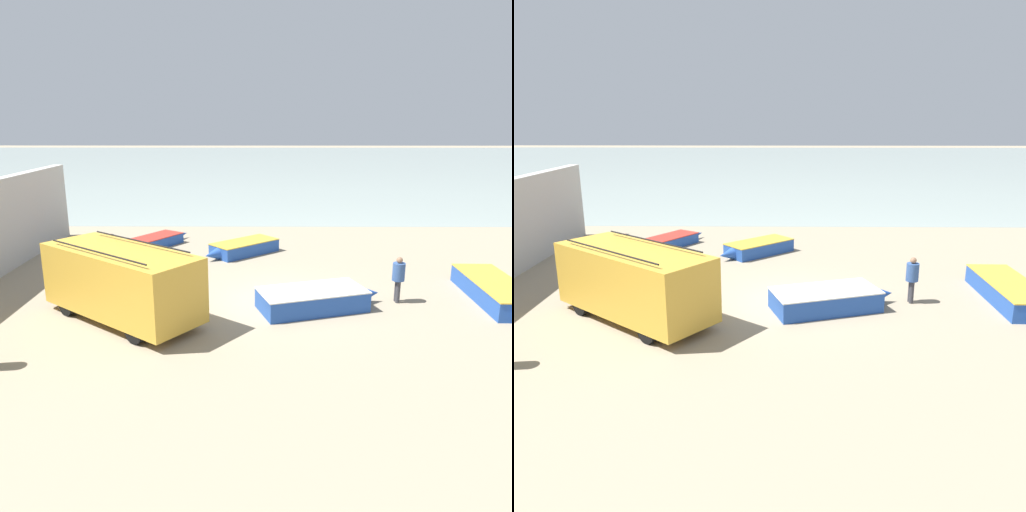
{
  "view_description": "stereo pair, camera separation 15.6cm",
  "coord_description": "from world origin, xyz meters",
  "views": [
    {
      "loc": [
        -0.59,
        -16.22,
        6.06
      ],
      "look_at": [
        -0.74,
        2.05,
        1.0
      ],
      "focal_mm": 35.0,
      "sensor_mm": 36.0,
      "label": 1
    },
    {
      "loc": [
        -0.43,
        -16.22,
        6.06
      ],
      "look_at": [
        -0.74,
        2.05,
        1.0
      ],
      "focal_mm": 35.0,
      "sensor_mm": 36.0,
      "label": 2
    }
  ],
  "objects": [
    {
      "name": "parked_van",
      "position": [
        -4.85,
        -1.75,
        1.24
      ],
      "size": [
        5.56,
        4.91,
        2.38
      ],
      "rotation": [
        0.0,
        0.0,
        2.49
      ],
      "color": "gold",
      "rests_on": "ground_plane"
    },
    {
      "name": "fisherman_2",
      "position": [
        -6.51,
        2.88,
        1.01
      ],
      "size": [
        0.44,
        0.44,
        1.69
      ],
      "rotation": [
        0.0,
        0.0,
        0.29
      ],
      "color": "#38383D",
      "rests_on": "ground_plane"
    },
    {
      "name": "ground_plane",
      "position": [
        0.0,
        0.0,
        0.0
      ],
      "size": [
        200.0,
        200.0,
        0.0
      ],
      "primitive_type": "plane",
      "color": "gray"
    },
    {
      "name": "fishing_rowboat_1",
      "position": [
        1.25,
        -0.84,
        0.34
      ],
      "size": [
        4.33,
        2.64,
        0.68
      ],
      "rotation": [
        0.0,
        0.0,
        0.31
      ],
      "color": "#234CA3",
      "rests_on": "ground_plane"
    },
    {
      "name": "fishing_rowboat_0",
      "position": [
        7.51,
        -0.1,
        0.33
      ],
      "size": [
        1.62,
        5.21,
        0.66
      ],
      "rotation": [
        0.0,
        0.0,
        4.69
      ],
      "color": "#234CA3",
      "rests_on": "ground_plane"
    },
    {
      "name": "fisherman_0",
      "position": [
        4.09,
        -0.18,
        0.95
      ],
      "size": [
        0.42,
        0.42,
        1.59
      ],
      "rotation": [
        0.0,
        0.0,
        0.06
      ],
      "color": "#38383D",
      "rests_on": "ground_plane"
    },
    {
      "name": "fishing_rowboat_2",
      "position": [
        -1.39,
        5.99,
        0.3
      ],
      "size": [
        3.46,
        3.22,
        0.59
      ],
      "rotation": [
        0.0,
        0.0,
        3.87
      ],
      "color": "#234CA3",
      "rests_on": "ground_plane"
    },
    {
      "name": "sea_water",
      "position": [
        0.0,
        52.0,
        0.0
      ],
      "size": [
        120.0,
        80.0,
        0.01
      ],
      "primitive_type": "cube",
      "color": "#99A89E",
      "rests_on": "ground_plane"
    },
    {
      "name": "fishing_rowboat_3",
      "position": [
        -6.08,
        6.86,
        0.26
      ],
      "size": [
        3.69,
        4.96,
        0.51
      ],
      "rotation": [
        0.0,
        0.0,
        0.98
      ],
      "color": "#234CA3",
      "rests_on": "ground_plane"
    }
  ]
}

